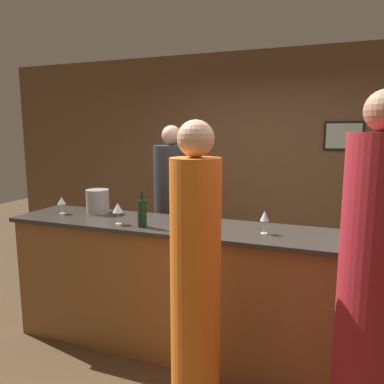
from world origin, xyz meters
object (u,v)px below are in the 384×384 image
wine_bottle_0 (142,213)px  guest_0 (370,308)px  ice_bucket (98,201)px  guest_1 (195,288)px  bartender (172,224)px

wine_bottle_0 → guest_0: bearing=-19.5°
wine_bottle_0 → ice_bucket: bearing=153.4°
guest_1 → ice_bucket: bearing=146.3°
guest_0 → guest_1: guest_0 is taller
guest_0 → guest_1: 0.94m
ice_bucket → guest_0: bearing=-21.6°
bartender → ice_bucket: bearing=51.9°
bartender → guest_1: bearing=118.6°
wine_bottle_0 → ice_bucket: 0.69m
bartender → guest_0: (1.72, -1.46, 0.08)m
guest_0 → guest_1: bearing=178.0°
guest_1 → ice_bucket: 1.53m
guest_1 → guest_0: bearing=-2.0°
guest_1 → ice_bucket: size_ratio=8.80×
guest_0 → wine_bottle_0: (-1.57, 0.56, 0.25)m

